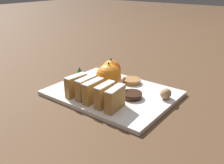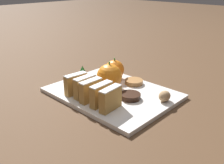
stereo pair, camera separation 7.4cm
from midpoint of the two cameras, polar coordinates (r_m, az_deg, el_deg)
ground_plane at (r=0.75m, az=2.80°, el=-3.01°), size 6.00×6.00×0.00m
serving_platter at (r=0.75m, az=2.81°, el=-2.59°), size 0.27×0.36×0.01m
stollen_slice_front at (r=0.63m, az=2.98°, el=-3.92°), size 0.07×0.03×0.06m
stollen_slice_second at (r=0.66m, az=0.74°, el=-2.95°), size 0.07×0.02×0.06m
stollen_slice_third at (r=0.68m, az=-1.51°, el=-2.10°), size 0.07×0.02×0.06m
stollen_slice_fourth at (r=0.70m, az=-3.24°, el=-1.16°), size 0.07×0.02×0.06m
stollen_slice_fifth at (r=0.73m, az=-5.37°, el=-0.48°), size 0.07×0.03×0.06m
orange_near at (r=0.83m, az=3.11°, el=2.77°), size 0.07×0.07×0.07m
orange_far at (r=0.76m, az=2.20°, el=1.23°), size 0.08×0.08×0.09m
walnut at (r=0.71m, az=14.88°, el=-3.21°), size 0.04×0.03×0.03m
chocolate_cookie at (r=0.70m, az=7.02°, el=-3.37°), size 0.06×0.06×0.01m
gingerbread_cookie at (r=0.81m, az=7.64°, el=-0.00°), size 0.06×0.06×0.01m
evergreen_sprig at (r=0.82m, az=-4.17°, el=1.93°), size 0.05×0.05×0.05m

